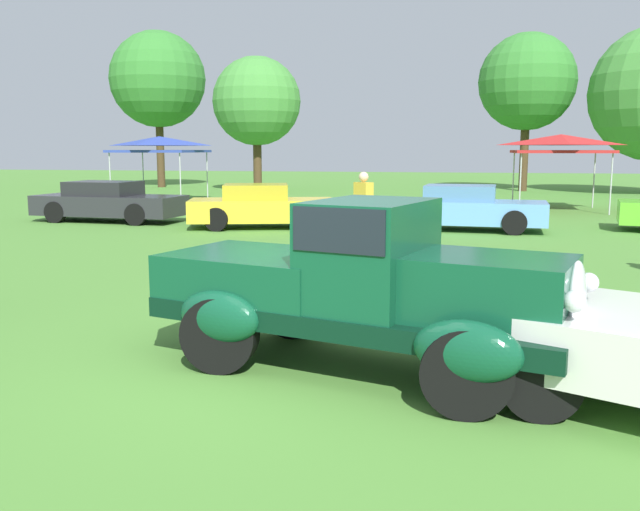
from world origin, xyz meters
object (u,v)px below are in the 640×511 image
show_car_yellow (261,206)px  show_car_charcoal (108,202)px  feature_pickup_truck (362,285)px  spectator_near_truck (363,207)px  show_car_skyblue (465,208)px  canopy_tent_left_field (159,143)px  canopy_tent_center_field (561,142)px

show_car_yellow → show_car_charcoal: bearing=171.9°
show_car_charcoal → feature_pickup_truck: bearing=-53.0°
spectator_near_truck → feature_pickup_truck: bearing=-82.5°
show_car_skyblue → canopy_tent_left_field: bearing=147.5°
show_car_yellow → spectator_near_truck: spectator_near_truck is taller
show_car_skyblue → show_car_charcoal: bearing=178.9°
show_car_charcoal → canopy_tent_left_field: canopy_tent_left_field is taller
feature_pickup_truck → show_car_charcoal: (-9.48, 12.58, -0.26)m
show_car_charcoal → show_car_yellow: same height
feature_pickup_truck → show_car_skyblue: (1.14, 12.37, -0.26)m
show_car_skyblue → spectator_near_truck: size_ratio=2.56×
show_car_yellow → feature_pickup_truck: bearing=-69.4°
show_car_skyblue → canopy_tent_left_field: (-12.31, 7.84, 1.82)m
show_car_skyblue → spectator_near_truck: spectator_near_truck is taller
show_car_yellow → canopy_tent_center_field: (8.98, 7.41, 1.82)m
show_car_skyblue → canopy_tent_left_field: size_ratio=1.31×
spectator_near_truck → show_car_charcoal: bearing=154.3°
show_car_yellow → show_car_skyblue: bearing=5.2°
show_car_skyblue → show_car_yellow: bearing=-174.8°
spectator_near_truck → canopy_tent_left_field: bearing=130.7°
show_car_charcoal → show_car_yellow: size_ratio=1.08×
show_car_charcoal → spectator_near_truck: spectator_near_truck is taller
canopy_tent_left_field → canopy_tent_center_field: 15.71m
feature_pickup_truck → canopy_tent_left_field: size_ratio=1.33×
feature_pickup_truck → show_car_skyblue: bearing=84.7°
canopy_tent_left_field → show_car_charcoal: bearing=-77.5°
show_car_yellow → spectator_near_truck: (3.33, -3.31, 0.31)m
feature_pickup_truck → show_car_charcoal: bearing=127.0°
show_car_charcoal → canopy_tent_center_field: (14.00, 6.69, 1.82)m
spectator_near_truck → canopy_tent_left_field: 15.46m
spectator_near_truck → canopy_tent_center_field: 12.21m
feature_pickup_truck → canopy_tent_center_field: canopy_tent_center_field is taller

